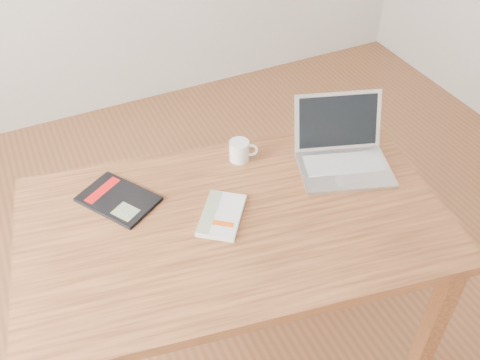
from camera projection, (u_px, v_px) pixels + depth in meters
name	position (u px, v px, depth m)	size (l,w,h in m)	color
room	(268.00, 51.00, 1.32)	(4.04, 4.04, 2.70)	brown
desk	(234.00, 237.00, 1.79)	(1.49, 1.00, 0.75)	brown
white_guidebook	(222.00, 215.00, 1.73)	(0.22, 0.24, 0.02)	silver
black_guidebook	(118.00, 199.00, 1.79)	(0.27, 0.30, 0.01)	black
laptop	(342.00, 152.00, 1.92)	(0.40, 0.39, 0.22)	silver
coffee_mug	(240.00, 150.00, 1.93)	(0.10, 0.07, 0.08)	white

